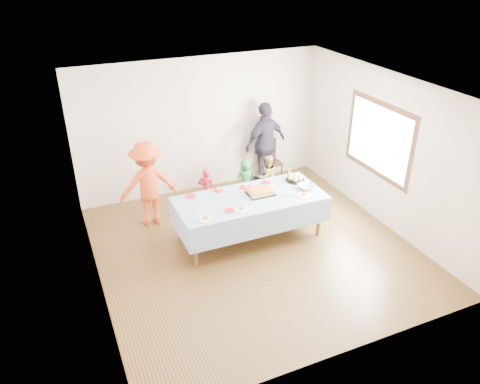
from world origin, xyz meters
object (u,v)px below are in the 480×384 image
(birthday_cake, at_px, (261,192))
(adult_left, at_px, (148,184))
(dining_chair, at_px, (270,158))
(party_table, at_px, (250,200))

(birthday_cake, distance_m, adult_left, 2.00)
(dining_chair, height_order, adult_left, adult_left)
(party_table, height_order, dining_chair, dining_chair)
(party_table, height_order, birthday_cake, birthday_cake)
(birthday_cake, distance_m, dining_chair, 2.21)
(party_table, distance_m, birthday_cake, 0.24)
(dining_chair, xyz_separation_m, adult_left, (-2.79, -0.76, 0.30))
(birthday_cake, xyz_separation_m, adult_left, (-1.66, 1.11, -0.03))
(birthday_cake, height_order, dining_chair, dining_chair)
(birthday_cake, relative_size, dining_chair, 0.52)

